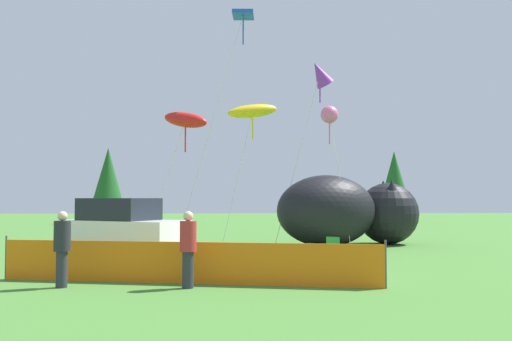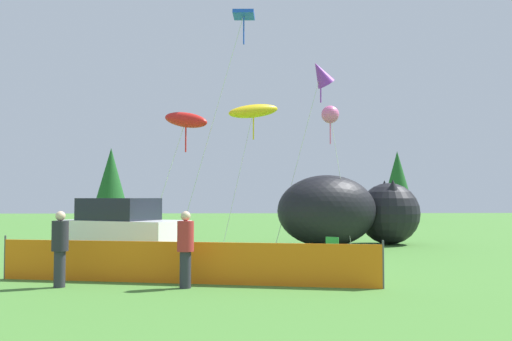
{
  "view_description": "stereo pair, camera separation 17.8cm",
  "coord_description": "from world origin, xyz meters",
  "px_view_note": "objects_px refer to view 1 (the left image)",
  "views": [
    {
      "loc": [
        -0.84,
        -17.46,
        2.14
      ],
      "look_at": [
        0.27,
        3.75,
        3.15
      ],
      "focal_mm": 40.0,
      "sensor_mm": 36.0,
      "label": 1
    },
    {
      "loc": [
        -0.66,
        -17.47,
        2.14
      ],
      "look_at": [
        0.27,
        3.75,
        3.15
      ],
      "focal_mm": 40.0,
      "sensor_mm": 36.0,
      "label": 2
    }
  ],
  "objects_px": {
    "inflatable_cat": "(346,213)",
    "spectator_in_blue_shirt": "(62,246)",
    "folding_chair": "(331,248)",
    "spectator_in_black_shirt": "(188,246)",
    "kite_red_lizard": "(185,120)",
    "parked_car": "(123,232)",
    "kite_pink_octopus": "(330,115)",
    "kite_purple_delta": "(320,74)",
    "kite_yellow_hero": "(253,111)",
    "kite_blue_box": "(242,20)"
  },
  "relations": [
    {
      "from": "parked_car",
      "to": "kite_blue_box",
      "type": "relative_size",
      "value": 0.43
    },
    {
      "from": "spectator_in_blue_shirt",
      "to": "kite_red_lizard",
      "type": "xyz_separation_m",
      "value": [
        2.26,
        8.98,
        4.25
      ]
    },
    {
      "from": "kite_blue_box",
      "to": "kite_yellow_hero",
      "type": "xyz_separation_m",
      "value": [
        0.54,
        1.51,
        -3.73
      ]
    },
    {
      "from": "inflatable_cat",
      "to": "spectator_in_black_shirt",
      "type": "height_order",
      "value": "inflatable_cat"
    },
    {
      "from": "folding_chair",
      "to": "kite_red_lizard",
      "type": "xyz_separation_m",
      "value": [
        -5.02,
        4.63,
        4.74
      ]
    },
    {
      "from": "spectator_in_blue_shirt",
      "to": "kite_pink_octopus",
      "type": "bearing_deg",
      "value": 51.77
    },
    {
      "from": "inflatable_cat",
      "to": "spectator_in_blue_shirt",
      "type": "distance_m",
      "value": 14.5
    },
    {
      "from": "kite_red_lizard",
      "to": "spectator_in_blue_shirt",
      "type": "bearing_deg",
      "value": -104.15
    },
    {
      "from": "kite_yellow_hero",
      "to": "folding_chair",
      "type": "bearing_deg",
      "value": -73.73
    },
    {
      "from": "kite_blue_box",
      "to": "kite_purple_delta",
      "type": "distance_m",
      "value": 4.14
    },
    {
      "from": "parked_car",
      "to": "folding_chair",
      "type": "height_order",
      "value": "parked_car"
    },
    {
      "from": "spectator_in_black_shirt",
      "to": "kite_yellow_hero",
      "type": "distance_m",
      "value": 13.27
    },
    {
      "from": "folding_chair",
      "to": "kite_pink_octopus",
      "type": "bearing_deg",
      "value": -152.91
    },
    {
      "from": "spectator_in_blue_shirt",
      "to": "spectator_in_black_shirt",
      "type": "distance_m",
      "value": 3.02
    },
    {
      "from": "parked_car",
      "to": "kite_purple_delta",
      "type": "distance_m",
      "value": 11.72
    },
    {
      "from": "spectator_in_blue_shirt",
      "to": "kite_pink_octopus",
      "type": "relative_size",
      "value": 0.29
    },
    {
      "from": "kite_red_lizard",
      "to": "kite_yellow_hero",
      "type": "xyz_separation_m",
      "value": [
        2.83,
        2.85,
        0.81
      ]
    },
    {
      "from": "inflatable_cat",
      "to": "kite_red_lizard",
      "type": "bearing_deg",
      "value": 177.06
    },
    {
      "from": "kite_red_lizard",
      "to": "kite_yellow_hero",
      "type": "distance_m",
      "value": 4.1
    },
    {
      "from": "folding_chair",
      "to": "inflatable_cat",
      "type": "xyz_separation_m",
      "value": [
        1.92,
        6.85,
        0.93
      ]
    },
    {
      "from": "inflatable_cat",
      "to": "kite_blue_box",
      "type": "height_order",
      "value": "kite_blue_box"
    },
    {
      "from": "kite_blue_box",
      "to": "parked_car",
      "type": "bearing_deg",
      "value": -124.6
    },
    {
      "from": "spectator_in_black_shirt",
      "to": "kite_red_lizard",
      "type": "relative_size",
      "value": 0.32
    },
    {
      "from": "inflatable_cat",
      "to": "kite_red_lizard",
      "type": "distance_m",
      "value": 8.22
    },
    {
      "from": "spectator_in_blue_shirt",
      "to": "parked_car",
      "type": "bearing_deg",
      "value": 82.41
    },
    {
      "from": "parked_car",
      "to": "kite_purple_delta",
      "type": "xyz_separation_m",
      "value": [
        7.42,
        6.27,
        6.57
      ]
    },
    {
      "from": "folding_chair",
      "to": "spectator_in_blue_shirt",
      "type": "bearing_deg",
      "value": -21.84
    },
    {
      "from": "folding_chair",
      "to": "kite_yellow_hero",
      "type": "height_order",
      "value": "kite_yellow_hero"
    },
    {
      "from": "folding_chair",
      "to": "kite_purple_delta",
      "type": "bearing_deg",
      "value": -149.27
    },
    {
      "from": "kite_pink_octopus",
      "to": "folding_chair",
      "type": "bearing_deg",
      "value": -100.19
    },
    {
      "from": "inflatable_cat",
      "to": "kite_pink_octopus",
      "type": "distance_m",
      "value": 4.4
    },
    {
      "from": "parked_car",
      "to": "kite_yellow_hero",
      "type": "distance_m",
      "value": 9.88
    },
    {
      "from": "spectator_in_blue_shirt",
      "to": "kite_pink_octopus",
      "type": "height_order",
      "value": "kite_pink_octopus"
    },
    {
      "from": "parked_car",
      "to": "spectator_in_blue_shirt",
      "type": "distance_m",
      "value": 4.64
    },
    {
      "from": "spectator_in_black_shirt",
      "to": "kite_purple_delta",
      "type": "bearing_deg",
      "value": 65.72
    },
    {
      "from": "folding_chair",
      "to": "kite_yellow_hero",
      "type": "relative_size",
      "value": 0.13
    },
    {
      "from": "spectator_in_black_shirt",
      "to": "kite_pink_octopus",
      "type": "height_order",
      "value": "kite_pink_octopus"
    },
    {
      "from": "spectator_in_black_shirt",
      "to": "kite_red_lizard",
      "type": "height_order",
      "value": "kite_red_lizard"
    },
    {
      "from": "folding_chair",
      "to": "inflatable_cat",
      "type": "distance_m",
      "value": 7.17
    },
    {
      "from": "inflatable_cat",
      "to": "spectator_in_black_shirt",
      "type": "xyz_separation_m",
      "value": [
        -6.19,
        -11.45,
        -0.45
      ]
    },
    {
      "from": "kite_pink_octopus",
      "to": "spectator_in_black_shirt",
      "type": "bearing_deg",
      "value": -116.3
    },
    {
      "from": "kite_pink_octopus",
      "to": "kite_yellow_hero",
      "type": "distance_m",
      "value": 3.53
    },
    {
      "from": "folding_chair",
      "to": "kite_red_lizard",
      "type": "distance_m",
      "value": 8.31
    },
    {
      "from": "spectator_in_black_shirt",
      "to": "kite_red_lizard",
      "type": "distance_m",
      "value": 10.19
    },
    {
      "from": "parked_car",
      "to": "kite_pink_octopus",
      "type": "height_order",
      "value": "kite_pink_octopus"
    },
    {
      "from": "inflatable_cat",
      "to": "kite_blue_box",
      "type": "relative_size",
      "value": 0.7
    },
    {
      "from": "spectator_in_blue_shirt",
      "to": "kite_red_lizard",
      "type": "height_order",
      "value": "kite_red_lizard"
    },
    {
      "from": "spectator_in_black_shirt",
      "to": "kite_red_lizard",
      "type": "bearing_deg",
      "value": 94.64
    },
    {
      "from": "kite_purple_delta",
      "to": "folding_chair",
      "type": "bearing_deg",
      "value": -96.55
    },
    {
      "from": "parked_car",
      "to": "inflatable_cat",
      "type": "bearing_deg",
      "value": 65.54
    }
  ]
}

